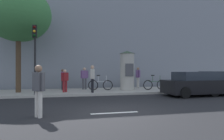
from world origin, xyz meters
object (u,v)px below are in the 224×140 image
Objects in this scene: parked_car_silver at (198,84)px; pedestrian_tallest at (84,77)px; poster_column at (127,70)px; pedestrian_with_bag at (65,79)px; pedestrian_in_dark_shirt at (92,76)px; bicycle_upright at (155,84)px; bicycle_leaning at (100,85)px; parked_car_red at (224,83)px; pedestrian_in_light_jacket at (63,77)px; pedestrian_with_backpack at (138,76)px; pedestrian_near_pole at (39,87)px; traffic_light at (35,48)px; street_tree at (18,15)px.

pedestrian_tallest is at bearing 147.42° from parked_car_silver.
poster_column is 4.50m from pedestrian_with_bag.
bicycle_upright is at bearing 9.17° from pedestrian_in_dark_shirt.
bicycle_upright is (2.01, -0.35, -1.05)m from poster_column.
parked_car_red reaches higher than bicycle_leaning.
pedestrian_with_bag is at bearing 162.12° from parked_car_silver.
pedestrian_in_light_jacket is 0.36× the size of parked_car_red.
pedestrian_in_light_jacket is at bearing 162.45° from poster_column.
poster_column is at bearing -133.06° from pedestrian_with_backpack.
pedestrian_near_pole is 0.99× the size of bicycle_upright.
pedestrian_in_light_jacket reaches higher than bicycle_leaning.
pedestrian_in_light_jacket is 9.37m from parked_car_silver.
pedestrian_in_light_jacket reaches higher than bicycle_upright.
traffic_light is at bearing -158.34° from pedestrian_with_backpack.
pedestrian_in_light_jacket is at bearing 168.55° from pedestrian_tallest.
pedestrian_with_bag is at bearing -178.67° from bicycle_upright.
pedestrian_with_backpack is (1.42, 1.52, -0.47)m from poster_column.
pedestrian_in_dark_shirt is at bearing 162.58° from parked_car_silver.
pedestrian_with_backpack reaches higher than bicycle_leaning.
pedestrian_tallest is (4.37, 1.03, -4.10)m from street_tree.
bicycle_leaning is 0.39× the size of parked_car_silver.
pedestrian_in_dark_shirt is (2.60, 5.70, 0.16)m from pedestrian_near_pole.
parked_car_silver is at bearing -9.35° from traffic_light.
bicycle_leaning is 8.25m from parked_car_red.
street_tree reaches higher than bicycle_upright.
pedestrian_with_bag is at bearing -173.53° from poster_column.
bicycle_leaning is (5.44, 0.15, -4.67)m from street_tree.
street_tree is 14.12m from parked_car_red.
poster_column is 2.30m from bicycle_upright.
pedestrian_in_light_jacket is 3.17m from pedestrian_in_dark_shirt.
poster_column is at bearing 6.47° from pedestrian_with_bag.
parked_car_red is (11.81, -1.48, -2.18)m from traffic_light.
bicycle_leaning is at bearing 172.61° from poster_column.
bicycle_upright is (4.72, 0.76, -0.66)m from pedestrian_in_dark_shirt.
pedestrian_near_pole reaches higher than bicycle_upright.
pedestrian_tallest is at bearing 48.79° from pedestrian_with_bag.
street_tree is 6.08m from pedestrian_tallest.
poster_column is at bearing -7.39° from bicycle_leaning.
street_tree reaches higher than pedestrian_with_backpack.
pedestrian_near_pole reaches higher than parked_car_red.
traffic_light is 4.47m from pedestrian_tallest.
bicycle_leaning is 0.41× the size of parked_car_red.
bicycle_upright is at bearing 120.21° from parked_car_silver.
poster_column is 1.61× the size of bicycle_upright.
street_tree is 7.17m from bicycle_leaning.
parked_car_silver is (1.60, -2.75, 0.18)m from bicycle_upright.
traffic_light is 2.42× the size of pedestrian_with_backpack.
pedestrian_with_backpack is 0.96× the size of bicycle_leaning.
poster_column is 8.66m from pedestrian_near_pole.
pedestrian_tallest reaches higher than parked_car_silver.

